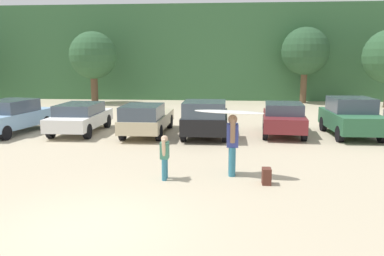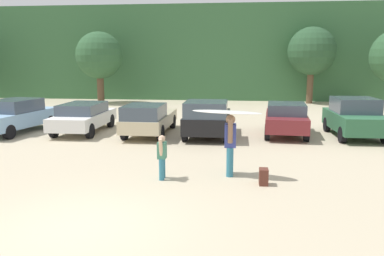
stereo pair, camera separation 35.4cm
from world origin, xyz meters
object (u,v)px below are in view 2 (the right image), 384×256
at_px(parked_car_sky_blue, 15,116).
at_px(parked_car_champagne, 149,118).
at_px(person_adult, 230,141).
at_px(person_child, 162,154).
at_px(parked_car_black, 207,118).
at_px(surfboard_white, 226,112).
at_px(backpack_dropped, 264,177).
at_px(parked_car_maroon, 286,118).
at_px(parked_car_forest_green, 355,117).
at_px(parked_car_white, 84,116).

height_order(parked_car_sky_blue, parked_car_champagne, parked_car_sky_blue).
relative_size(person_adult, person_child, 1.41).
height_order(parked_car_black, surfboard_white, surfboard_white).
relative_size(parked_car_sky_blue, person_adult, 2.54).
xyz_separation_m(parked_car_sky_blue, backpack_dropped, (11.03, -6.67, -0.57)).
height_order(parked_car_black, person_adult, person_adult).
xyz_separation_m(parked_car_champagne, parked_car_black, (2.67, -0.21, 0.08)).
distance_m(person_adult, person_child, 2.03).
bearing_deg(parked_car_sky_blue, parked_car_maroon, -78.10).
distance_m(parked_car_champagne, parked_car_forest_green, 9.12).
bearing_deg(parked_car_maroon, parked_car_forest_green, -86.61).
xyz_separation_m(parked_car_maroon, person_child, (-4.33, -7.16, -0.06)).
height_order(parked_car_white, parked_car_champagne, parked_car_champagne).
bearing_deg(parked_car_white, person_child, -143.94).
distance_m(parked_car_sky_blue, parked_car_maroon, 12.53).
bearing_deg(parked_car_black, parked_car_forest_green, -83.18).
height_order(parked_car_maroon, parked_car_forest_green, parked_car_forest_green).
height_order(parked_car_sky_blue, parked_car_black, parked_car_black).
height_order(parked_car_black, backpack_dropped, parked_car_black).
xyz_separation_m(parked_car_forest_green, backpack_dropped, (-4.42, -7.28, -0.65)).
xyz_separation_m(parked_car_maroon, backpack_dropped, (-1.48, -7.38, -0.56)).
bearing_deg(person_child, parked_car_sky_blue, -38.93).
xyz_separation_m(parked_car_sky_blue, parked_car_black, (9.02, -0.13, 0.04)).
height_order(person_adult, person_child, person_adult).
bearing_deg(parked_car_black, parked_car_champagne, 85.76).
distance_m(parked_car_white, surfboard_white, 9.40).
height_order(person_adult, backpack_dropped, person_adult).
height_order(parked_car_champagne, parked_car_forest_green, parked_car_forest_green).
bearing_deg(parked_car_champagne, parked_car_white, 84.16).
height_order(person_child, backpack_dropped, person_child).
xyz_separation_m(surfboard_white, backpack_dropped, (1.06, -0.72, -1.67)).
distance_m(parked_car_black, person_adult, 5.81).
bearing_deg(parked_car_sky_blue, parked_car_forest_green, -79.06).
relative_size(parked_car_white, surfboard_white, 2.03).
relative_size(parked_car_champagne, parked_car_black, 1.17).
xyz_separation_m(parked_car_white, parked_car_maroon, (9.35, 0.29, 0.03)).
xyz_separation_m(parked_car_white, person_child, (5.03, -6.87, -0.03)).
xyz_separation_m(parked_car_white, person_adult, (6.94, -6.26, 0.27)).
distance_m(parked_car_white, parked_car_black, 5.88).
bearing_deg(person_child, parked_car_champagne, -74.93).
bearing_deg(parked_car_champagne, parked_car_maroon, -83.78).
xyz_separation_m(parked_car_sky_blue, person_adult, (10.10, -5.84, 0.22)).
height_order(person_child, surfboard_white, surfboard_white).
bearing_deg(surfboard_white, backpack_dropped, 160.73).
height_order(parked_car_champagne, person_child, parked_car_champagne).
xyz_separation_m(person_adult, backpack_dropped, (0.93, -0.83, -0.79)).
bearing_deg(parked_car_forest_green, parked_car_champagne, 92.45).
distance_m(parked_car_champagne, person_child, 6.78).
xyz_separation_m(parked_car_champagne, parked_car_maroon, (6.17, 0.63, 0.02)).
height_order(parked_car_white, parked_car_maroon, parked_car_maroon).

